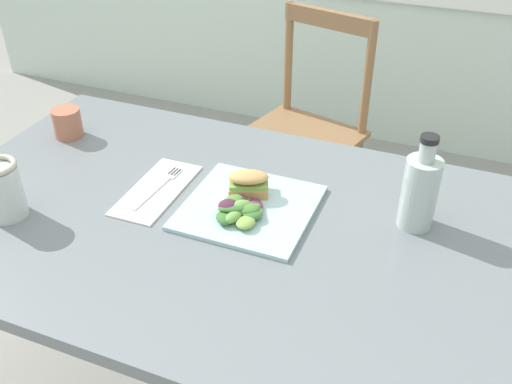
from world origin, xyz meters
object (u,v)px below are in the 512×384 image
object	(u,v)px
plate_lunch	(249,207)
fork_on_napkin	(161,185)
bottle_cold_brew	(419,195)
mason_jar_iced_tea	(3,192)
dining_table	(222,263)
sandwich_half_front	(249,183)
cup_extra_side	(67,123)
chair_wooden_far	(303,133)

from	to	relation	value
plate_lunch	fork_on_napkin	xyz separation A→B (m)	(-0.22, 0.01, 0.00)
bottle_cold_brew	mason_jar_iced_tea	bearing A→B (deg)	-160.17
dining_table	mason_jar_iced_tea	world-z (taller)	mason_jar_iced_tea
sandwich_half_front	cup_extra_side	bearing A→B (deg)	171.07
bottle_cold_brew	cup_extra_side	world-z (taller)	bottle_cold_brew
fork_on_napkin	plate_lunch	bearing A→B (deg)	-1.46
dining_table	sandwich_half_front	size ratio (longest dim) A/B	12.80
chair_wooden_far	sandwich_half_front	world-z (taller)	chair_wooden_far
sandwich_half_front	mason_jar_iced_tea	bearing A→B (deg)	-150.75
plate_lunch	bottle_cold_brew	xyz separation A→B (m)	(0.34, 0.08, 0.07)
cup_extra_side	mason_jar_iced_tea	bearing A→B (deg)	-73.66
fork_on_napkin	bottle_cold_brew	distance (m)	0.57
fork_on_napkin	mason_jar_iced_tea	size ratio (longest dim) A/B	1.46
chair_wooden_far	bottle_cold_brew	world-z (taller)	bottle_cold_brew
mason_jar_iced_tea	fork_on_napkin	bearing A→B (deg)	41.15
dining_table	sandwich_half_front	xyz separation A→B (m)	(0.03, 0.09, 0.17)
plate_lunch	cup_extra_side	xyz separation A→B (m)	(-0.57, 0.13, 0.03)
sandwich_half_front	cup_extra_side	size ratio (longest dim) A/B	1.34
dining_table	plate_lunch	xyz separation A→B (m)	(0.05, 0.05, 0.13)
chair_wooden_far	cup_extra_side	world-z (taller)	chair_wooden_far
dining_table	cup_extra_side	xyz separation A→B (m)	(-0.52, 0.18, 0.17)
plate_lunch	bottle_cold_brew	world-z (taller)	bottle_cold_brew
fork_on_napkin	bottle_cold_brew	world-z (taller)	bottle_cold_brew
sandwich_half_front	fork_on_napkin	distance (m)	0.21
sandwich_half_front	fork_on_napkin	bearing A→B (deg)	-169.86
chair_wooden_far	sandwich_half_front	size ratio (longest dim) A/B	8.55
plate_lunch	mason_jar_iced_tea	distance (m)	0.51
fork_on_napkin	cup_extra_side	world-z (taller)	cup_extra_side
bottle_cold_brew	mason_jar_iced_tea	xyz separation A→B (m)	(-0.81, -0.29, -0.02)
sandwich_half_front	plate_lunch	bearing A→B (deg)	-66.22
dining_table	fork_on_napkin	bearing A→B (deg)	162.41
sandwich_half_front	chair_wooden_far	bearing A→B (deg)	99.12
fork_on_napkin	mason_jar_iced_tea	world-z (taller)	mason_jar_iced_tea
dining_table	cup_extra_side	bearing A→B (deg)	161.13
fork_on_napkin	dining_table	bearing A→B (deg)	-17.59
chair_wooden_far	bottle_cold_brew	bearing A→B (deg)	-58.76
bottle_cold_brew	mason_jar_iced_tea	size ratio (longest dim) A/B	1.63
plate_lunch	fork_on_napkin	world-z (taller)	plate_lunch
sandwich_half_front	mason_jar_iced_tea	distance (m)	0.51
fork_on_napkin	mason_jar_iced_tea	distance (m)	0.33
plate_lunch	fork_on_napkin	distance (m)	0.22
bottle_cold_brew	dining_table	bearing A→B (deg)	-161.29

